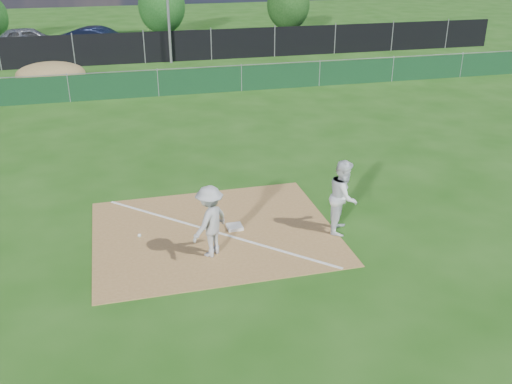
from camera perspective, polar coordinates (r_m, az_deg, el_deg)
ground at (r=22.80m, az=-8.43°, el=6.39°), size 90.00×90.00×0.00m
infield_dirt at (r=14.53m, az=-4.20°, el=-4.01°), size 6.00×5.00×0.02m
foul_line at (r=14.52m, az=-4.20°, el=-3.96°), size 5.01×5.01×0.01m
green_fence at (r=27.44m, az=-9.77°, el=10.64°), size 44.00×0.05×1.20m
dirt_mound at (r=30.91m, az=-19.84°, el=11.05°), size 3.38×2.60×1.17m
black_fence at (r=35.21m, az=-11.11°, el=13.98°), size 46.00×0.04×1.80m
parking_lot at (r=40.28m, az=-11.57°, el=13.89°), size 46.00×9.00×0.01m
first_base at (r=14.64m, az=-2.15°, el=-3.51°), size 0.39×0.39×0.08m
play_at_first at (r=13.14m, az=-4.62°, el=-2.93°), size 2.29×1.23×1.73m
runner at (r=14.36m, az=8.75°, el=-0.42°), size 1.07×1.15×1.89m
car_left at (r=40.41m, az=-21.75°, el=13.94°), size 5.06×2.54×1.65m
car_mid at (r=38.74m, az=-15.37°, el=14.38°), size 5.27×3.51×1.64m
car_right at (r=39.74m, az=-5.96°, el=14.97°), size 4.26×2.23×1.18m
tree_mid at (r=45.29m, az=-9.41°, el=17.86°), size 3.49×3.49×4.14m
tree_right at (r=46.83m, az=3.25°, el=18.20°), size 3.33×3.33×3.95m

